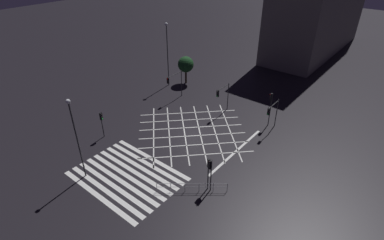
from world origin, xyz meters
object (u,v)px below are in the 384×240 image
Objects in this scene: traffic_light_nw_cross at (174,81)px; street_lamp_west at (167,44)px; traffic_light_ne_cross at (272,111)px; traffic_light_se_main at (210,169)px; street_tree_near at (186,65)px; traffic_light_se_cross at (209,168)px; street_lamp_east at (75,131)px; traffic_light_sw_main at (102,120)px; traffic_light_median_north at (222,94)px; traffic_light_ne_main at (271,103)px.

street_lamp_west reaches higher than traffic_light_nw_cross.
traffic_light_ne_cross is 0.38× the size of street_lamp_west.
street_tree_near is (-18.08, 18.07, 0.68)m from traffic_light_se_main.
street_tree_near reaches higher than traffic_light_nw_cross.
traffic_light_nw_cross is 0.40× the size of street_lamp_west.
traffic_light_se_cross is 0.41× the size of street_lamp_east.
traffic_light_sw_main is at bearing 93.12° from traffic_light_se_cross.
traffic_light_ne_cross is 0.84× the size of street_tree_near.
traffic_light_sw_main is 0.88× the size of traffic_light_ne_cross.
street_lamp_east is (-3.61, -19.59, 2.53)m from traffic_light_median_north.
traffic_light_nw_cross is 1.14× the size of traffic_light_se_cross.
street_lamp_east reaches higher than traffic_light_nw_cross.
traffic_light_nw_cross is at bearing 103.02° from street_lamp_east.
traffic_light_median_north is 0.88× the size of street_tree_near.
traffic_light_se_main is 0.26m from traffic_light_se_cross.
traffic_light_ne_main is (14.40, 15.17, 0.81)m from traffic_light_sw_main.
street_tree_near reaches higher than traffic_light_ne_main.
traffic_light_ne_main is 1.13× the size of traffic_light_median_north.
street_lamp_east is at bearing 29.69° from traffic_light_se_main.
traffic_light_ne_main is 1.00× the size of street_tree_near.
street_lamp_west is at bearing -38.33° from traffic_light_se_main.
traffic_light_ne_main is at bearing -85.71° from traffic_light_se_main.
street_tree_near is (-16.99, 3.63, -0.00)m from traffic_light_ne_main.
traffic_light_median_north is 0.40× the size of street_lamp_west.
traffic_light_se_cross is 25.37m from street_lamp_west.
traffic_light_se_cross is (7.33, -13.12, -0.43)m from traffic_light_median_north.
traffic_light_nw_cross is at bearing 90.06° from traffic_light_sw_main.
street_tree_near is at bearing 44.78° from traffic_light_se_cross.
traffic_light_ne_main is at bearing -143.77° from traffic_light_ne_cross.
street_lamp_west reaches higher than traffic_light_se_cross.
street_tree_near is at bearing 105.75° from street_lamp_east.
street_tree_near is (-6.90, 24.44, -2.28)m from street_lamp_east.
traffic_light_ne_cross reaches higher than traffic_light_sw_main.
traffic_light_median_north is at bearing 10.69° from traffic_light_ne_main.
traffic_light_sw_main is at bearing 46.50° from traffic_light_ne_main.
street_tree_near reaches higher than traffic_light_se_cross.
traffic_light_se_main is 1.00× the size of traffic_light_se_cross.
street_lamp_east reaches higher than traffic_light_se_cross.
traffic_light_median_north is at bearing -60.20° from traffic_light_se_main.
traffic_light_ne_main is 0.52× the size of street_lamp_east.
street_lamp_west is at bearing 51.49° from traffic_light_se_cross.
street_tree_near reaches higher than traffic_light_sw_main.
traffic_light_ne_main reaches higher than traffic_light_se_main.
traffic_light_ne_main is (-1.08, 14.44, 0.68)m from traffic_light_se_main.
traffic_light_sw_main is at bearing 127.33° from street_lamp_east.
street_lamp_east is at bearing -68.63° from street_lamp_west.
traffic_light_sw_main is 20.93m from traffic_light_ne_main.
traffic_light_nw_cross is 7.98m from traffic_light_median_north.
street_lamp_west reaches higher than traffic_light_sw_main.
street_lamp_east is (4.31, -18.65, 2.47)m from traffic_light_nw_cross.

